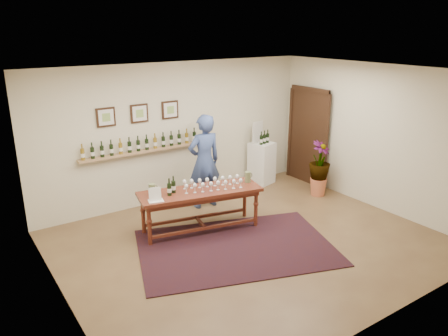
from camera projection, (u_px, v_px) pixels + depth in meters
ground at (251, 243)px, 7.29m from camera, size 6.00×6.00×0.00m
room_shell at (277, 138)px, 9.53m from camera, size 6.00×6.00×6.00m
rug at (236, 247)px, 7.13m from camera, size 3.61×2.97×0.02m
tasting_table at (200, 196)px, 7.57m from camera, size 2.21×1.10×0.75m
table_glasses at (213, 184)px, 7.59m from camera, size 1.31×0.65×0.18m
table_bottles at (171, 186)px, 7.32m from camera, size 0.27×0.16×0.28m
pitcher_left at (152, 190)px, 7.27m from camera, size 0.14×0.14×0.20m
pitcher_right at (248, 177)px, 7.89m from camera, size 0.13×0.13×0.20m
menu_card at (155, 194)px, 7.05m from camera, size 0.28×0.23×0.22m
display_pedestal at (262, 163)px, 9.95m from camera, size 0.58×0.58×0.95m
pedestal_bottles at (264, 137)px, 9.69m from camera, size 0.33×0.16×0.32m
info_sign at (258, 132)px, 9.76m from camera, size 0.36×0.11×0.51m
potted_plant at (319, 169)px, 9.17m from camera, size 0.68×0.68×1.02m
person at (204, 162)px, 8.50m from camera, size 0.71×0.49×1.87m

